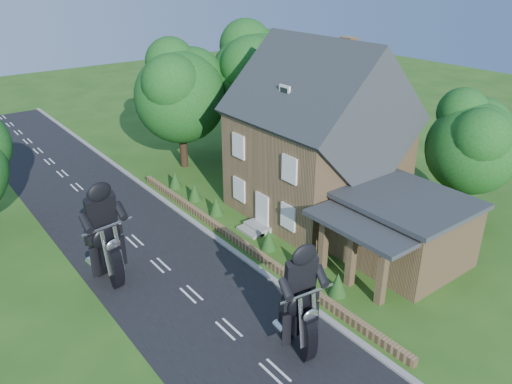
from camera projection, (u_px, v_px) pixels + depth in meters
ground at (229, 329)px, 20.53m from camera, size 120.00×120.00×0.00m
road at (229, 329)px, 20.53m from camera, size 7.00×80.00×0.02m
kerb at (295, 296)px, 22.52m from camera, size 0.30×80.00×0.12m
garden_wall at (242, 243)px, 26.43m from camera, size 0.30×22.00×0.40m
house at (317, 141)px, 28.84m from camera, size 9.54×8.64×10.24m
annex at (401, 229)px, 24.66m from camera, size 7.05×5.94×3.44m
tree_annex_side at (476, 139)px, 28.10m from camera, size 5.64×5.20×7.48m
tree_house_right at (357, 102)px, 33.77m from camera, size 6.51×6.00×8.40m
tree_behind_house at (260, 73)px, 37.40m from camera, size 7.81×7.20×10.08m
tree_behind_left at (184, 88)px, 35.00m from camera, size 6.94×6.40×9.16m
shrub_a at (338, 284)px, 22.50m from camera, size 0.90×0.90×1.10m
shrub_b at (300, 260)px, 24.31m from camera, size 0.90×0.90×1.10m
shrub_c at (268, 239)px, 26.11m from camera, size 0.90×0.90×1.10m
shrub_d at (216, 206)px, 29.72m from camera, size 0.90×0.90×1.10m
shrub_e at (194, 192)px, 31.52m from camera, size 0.90×0.90×1.10m
shrub_f at (175, 180)px, 33.33m from camera, size 0.90×0.90×1.10m
motorcycle_lead at (298, 335)px, 19.15m from camera, size 0.58×1.59×1.45m
motorcycle_follow at (109, 267)px, 23.32m from camera, size 0.62×1.70×1.54m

